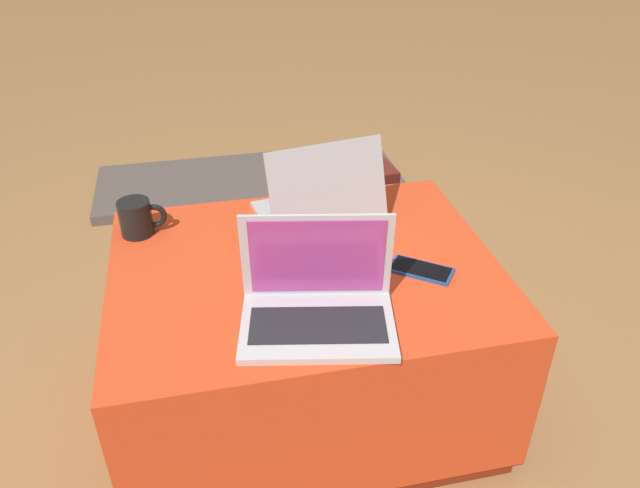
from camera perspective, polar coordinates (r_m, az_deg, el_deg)
ground_plane at (r=1.87m, az=-1.22°, el=-13.88°), size 14.00×14.00×0.00m
ottoman at (r=1.71m, az=-1.31°, el=-8.42°), size 0.97×0.76×0.47m
laptop_near at (r=1.37m, az=-0.23°, el=-5.29°), size 0.37×0.29×0.24m
laptop_far at (r=1.73m, az=0.08°, el=3.70°), size 0.36×0.29×0.24m
cell_phone at (r=1.56m, az=9.22°, el=-2.34°), size 0.17×0.15×0.01m
backpack at (r=2.14m, az=2.28°, el=0.90°), size 0.32×0.23×0.55m
coffee_mug at (r=1.74m, az=-16.36°, el=2.32°), size 0.13×0.09×0.10m
fireplace_hearth at (r=2.98m, az=-6.45°, el=5.85°), size 1.40×0.50×0.04m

